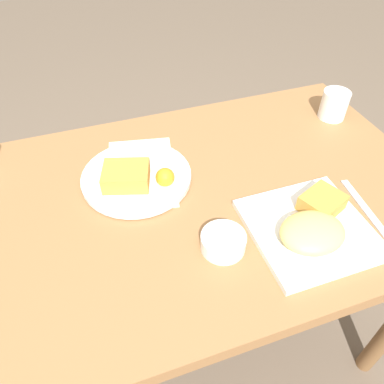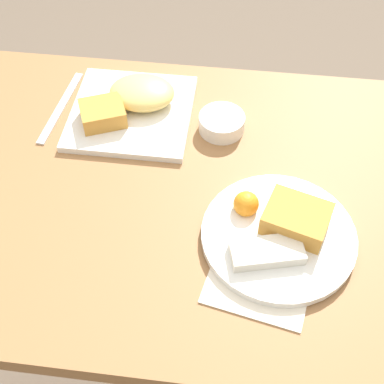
{
  "view_description": "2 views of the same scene",
  "coord_description": "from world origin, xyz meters",
  "px_view_note": "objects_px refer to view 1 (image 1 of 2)",
  "views": [
    {
      "loc": [
        -0.23,
        -0.57,
        1.3
      ],
      "look_at": [
        -0.04,
        -0.02,
        0.73
      ],
      "focal_mm": 35.0,
      "sensor_mm": 36.0,
      "label": 1
    },
    {
      "loc": [
        -0.06,
        0.61,
        1.45
      ],
      "look_at": [
        0.01,
        0.03,
        0.73
      ],
      "focal_mm": 50.0,
      "sensor_mm": 36.0,
      "label": 2
    }
  ],
  "objects_px": {
    "sauce_ramekin": "(223,242)",
    "butter_knife": "(370,214)",
    "coffee_mug": "(334,105)",
    "plate_square_near": "(312,226)",
    "plate_oval_far": "(136,175)"
  },
  "relations": [
    {
      "from": "sauce_ramekin",
      "to": "butter_knife",
      "type": "xyz_separation_m",
      "value": [
        0.33,
        -0.02,
        -0.02
      ]
    },
    {
      "from": "butter_knife",
      "to": "coffee_mug",
      "type": "relative_size",
      "value": 2.75
    },
    {
      "from": "sauce_ramekin",
      "to": "coffee_mug",
      "type": "height_order",
      "value": "coffee_mug"
    },
    {
      "from": "plate_square_near",
      "to": "plate_oval_far",
      "type": "distance_m",
      "value": 0.41
    },
    {
      "from": "coffee_mug",
      "to": "butter_knife",
      "type": "bearing_deg",
      "value": -111.51
    },
    {
      "from": "plate_square_near",
      "to": "plate_oval_far",
      "type": "height_order",
      "value": "plate_square_near"
    },
    {
      "from": "plate_square_near",
      "to": "butter_knife",
      "type": "relative_size",
      "value": 1.1
    },
    {
      "from": "plate_square_near",
      "to": "coffee_mug",
      "type": "height_order",
      "value": "coffee_mug"
    },
    {
      "from": "sauce_ramekin",
      "to": "butter_knife",
      "type": "relative_size",
      "value": 0.41
    },
    {
      "from": "sauce_ramekin",
      "to": "butter_knife",
      "type": "bearing_deg",
      "value": -3.95
    },
    {
      "from": "sauce_ramekin",
      "to": "coffee_mug",
      "type": "xyz_separation_m",
      "value": [
        0.47,
        0.33,
        0.02
      ]
    },
    {
      "from": "butter_knife",
      "to": "plate_oval_far",
      "type": "bearing_deg",
      "value": 64.92
    },
    {
      "from": "plate_square_near",
      "to": "plate_oval_far",
      "type": "bearing_deg",
      "value": 138.0
    },
    {
      "from": "sauce_ramekin",
      "to": "butter_knife",
      "type": "height_order",
      "value": "sauce_ramekin"
    },
    {
      "from": "coffee_mug",
      "to": "plate_square_near",
      "type": "bearing_deg",
      "value": -129.05
    }
  ]
}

